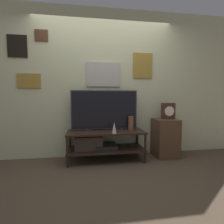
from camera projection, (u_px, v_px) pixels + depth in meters
ground_plane at (108, 167)px, 2.77m from camera, size 12.00×12.00×0.00m
wall_back at (104, 83)px, 3.25m from camera, size 6.40×0.08×2.70m
media_console at (100, 142)px, 3.02m from camera, size 1.33×0.52×0.52m
television at (105, 110)px, 3.10m from camera, size 1.17×0.05×0.71m
vase_tall_ceramic at (131, 123)px, 3.08m from camera, size 0.09×0.09×0.25m
vase_slim_bronze at (114, 128)px, 2.83m from camera, size 0.08×0.08×0.18m
candle_jar at (89, 127)px, 3.17m from camera, size 0.09×0.09×0.09m
side_table at (165, 138)px, 3.25m from camera, size 0.41×0.43×0.70m
mantel_clock at (168, 111)px, 3.22m from camera, size 0.24×0.11×0.30m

